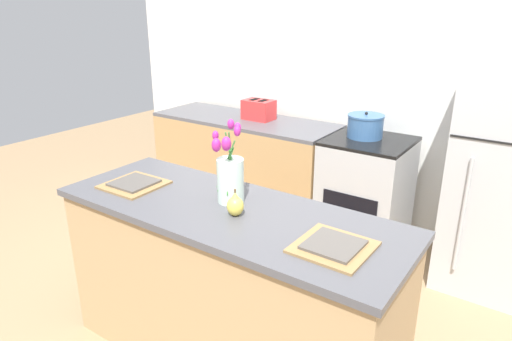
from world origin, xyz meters
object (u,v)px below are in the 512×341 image
Objects in this scene: plate_setting_right at (333,246)px; cooking_pot at (365,126)px; stove_range at (365,194)px; toaster at (259,110)px; flower_vase at (230,176)px; pear_figurine at (235,205)px; plate_setting_left at (134,184)px.

cooking_pot is at bearing 108.14° from plate_setting_right.
plate_setting_right is at bearing -73.33° from stove_range.
toaster reaches higher than stove_range.
flower_vase is at bearing -95.10° from stove_range.
pear_figurine is at bearing -58.72° from toaster.
plate_setting_left and plate_setting_right have the same top height.
plate_setting_right is (1.19, 0.00, 0.00)m from plate_setting_left.
flower_vase reaches higher than plate_setting_left.
stove_range is 1.79m from plate_setting_right.
cooking_pot is at bearing 69.38° from plate_setting_left.
flower_vase is 1.36× the size of plate_setting_right.
pear_figurine reaches higher than stove_range.
cooking_pot reaches higher than plate_setting_right.
pear_figurine is 0.47× the size of toaster.
plate_setting_left is 1.00× the size of plate_setting_right.
toaster is at bearing 179.41° from cooking_pot.
pear_figurine is at bearing -44.05° from flower_vase.
stove_range is 6.68× the size of pear_figurine.
plate_setting_right is at bearing -71.86° from cooking_pot.
toaster reaches higher than pear_figurine.
plate_setting_left is 1.74m from toaster.
plate_setting_right is (0.63, -0.13, -0.13)m from flower_vase.
pear_figurine is 1.97m from toaster.
cooking_pot is (-0.06, 0.04, 0.53)m from stove_range.
pear_figurine reaches higher than plate_setting_right.
flower_vase is 1.46× the size of toaster.
stove_range is at bearing 89.36° from pear_figurine.
plate_setting_left is 1.19m from plate_setting_right.
plate_setting_left reaches higher than stove_range.
plate_setting_right is at bearing -47.95° from toaster.
cooking_pot reaches higher than pear_figurine.
plate_setting_left is 1.10× the size of cooking_pot.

